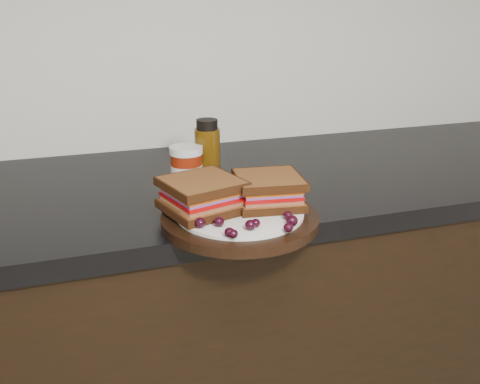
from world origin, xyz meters
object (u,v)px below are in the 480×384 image
(plate, at_px, (240,219))
(oil_bottle, at_px, (208,154))
(sandwich_left, at_px, (202,195))
(condiment_jar, at_px, (187,170))

(plate, height_order, oil_bottle, oil_bottle)
(sandwich_left, distance_m, condiment_jar, 0.16)
(plate, distance_m, condiment_jar, 0.20)
(sandwich_left, xyz_separation_m, oil_bottle, (0.06, 0.18, 0.02))
(condiment_jar, distance_m, oil_bottle, 0.06)
(condiment_jar, bearing_deg, oil_bottle, 22.04)
(sandwich_left, bearing_deg, oil_bottle, 56.07)
(oil_bottle, bearing_deg, plate, -89.14)
(oil_bottle, bearing_deg, condiment_jar, -157.96)
(plate, relative_size, condiment_jar, 2.83)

